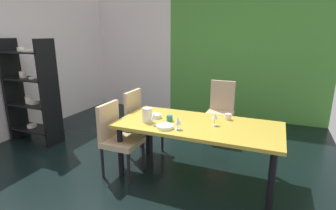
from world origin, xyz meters
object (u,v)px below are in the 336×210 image
display_shelf (31,92)px  serving_bowl_west (165,127)px  wine_glass_right (178,121)px  chair_head_far (221,108)px  cup_south (228,117)px  wine_glass_east (154,116)px  dining_table (198,129)px  chair_left_near (117,135)px  pitcher_near_window (147,115)px  serving_bowl_center (156,116)px  chair_left_far (140,120)px  cup_front (170,118)px  wine_glass_rear (215,117)px

display_shelf → serving_bowl_west: size_ratio=8.55×
wine_glass_right → chair_head_far: bearing=84.7°
chair_head_far → cup_south: 1.16m
wine_glass_right → wine_glass_east: size_ratio=0.92×
wine_glass_right → wine_glass_east: (-0.31, 0.02, 0.01)m
display_shelf → serving_bowl_west: display_shelf is taller
dining_table → chair_left_near: (-0.97, -0.31, -0.12)m
pitcher_near_window → wine_glass_east: bearing=-32.7°
pitcher_near_window → display_shelf: bearing=173.9°
chair_left_near → wine_glass_east: chair_left_near is taller
chair_head_far → wine_glass_east: (-0.47, -1.66, 0.28)m
chair_head_far → chair_left_near: chair_head_far is taller
dining_table → pitcher_near_window: 0.65m
chair_head_far → serving_bowl_center: bearing=67.7°
chair_left_far → chair_left_near: size_ratio=1.04×
chair_left_near → display_shelf: (-1.90, 0.38, 0.34)m
wine_glass_east → cup_front: wine_glass_east is taller
dining_table → wine_glass_rear: wine_glass_rear is taller
chair_left_near → cup_south: chair_left_near is taller
wine_glass_east → dining_table: bearing=29.1°
wine_glass_rear → serving_bowl_west: (-0.51, -0.33, -0.09)m
chair_head_far → wine_glass_rear: bearing=98.4°
chair_head_far → cup_front: (-0.36, -1.43, 0.20)m
wine_glass_east → pitcher_near_window: (-0.13, 0.09, -0.02)m
chair_head_far → wine_glass_right: bearing=84.7°
dining_table → serving_bowl_center: size_ratio=14.18×
chair_left_near → cup_south: size_ratio=11.88×
wine_glass_right → pitcher_near_window: pitcher_near_window is taller
chair_left_far → serving_bowl_center: bearing=53.0°
serving_bowl_center → chair_left_far: bearing=143.0°
wine_glass_east → serving_bowl_center: 0.30m
chair_head_far → wine_glass_east: 1.75m
serving_bowl_center → pitcher_near_window: size_ratio=0.78×
wine_glass_east → serving_bowl_west: (0.16, -0.04, -0.09)m
display_shelf → pitcher_near_window: 2.28m
wine_glass_east → serving_bowl_center: size_ratio=1.12×
wine_glass_rear → cup_south: wine_glass_rear is taller
wine_glass_right → pitcher_near_window: size_ratio=0.80×
chair_head_far → serving_bowl_center: (-0.57, -1.39, 0.19)m
dining_table → chair_left_far: chair_left_far is taller
dining_table → display_shelf: bearing=178.7°
wine_glass_right → chair_left_near: bearing=-178.0°
chair_left_near → serving_bowl_center: chair_left_near is taller
chair_left_far → wine_glass_east: 0.82m
wine_glass_rear → wine_glass_right: bearing=-139.7°
display_shelf → wine_glass_rear: size_ratio=11.60×
cup_south → serving_bowl_center: bearing=-161.7°
serving_bowl_west → cup_south: bearing=44.4°
chair_left_near → cup_south: 1.44m
serving_bowl_center → cup_front: cup_front is taller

